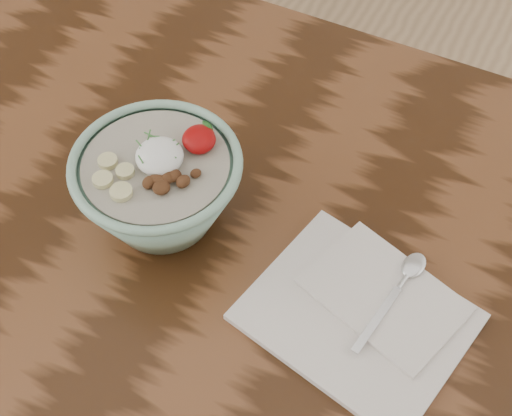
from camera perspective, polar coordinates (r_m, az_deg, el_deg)
The scene contains 4 objects.
table at distance 100.98cm, azimuth -3.89°, elevation -4.22°, with size 160.00×90.00×75.00cm.
breakfast_bowl at distance 88.47cm, azimuth -7.71°, elevation 1.76°, with size 20.88×20.88×13.93cm.
napkin at distance 86.21cm, azimuth 8.53°, elevation -8.24°, with size 28.20×24.71×1.51cm.
spoon at distance 88.01cm, azimuth 11.83°, elevation -5.53°, with size 4.35×16.15×0.84cm.
Camera 1 is at (30.46, -45.46, 150.57)cm, focal length 50.00 mm.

